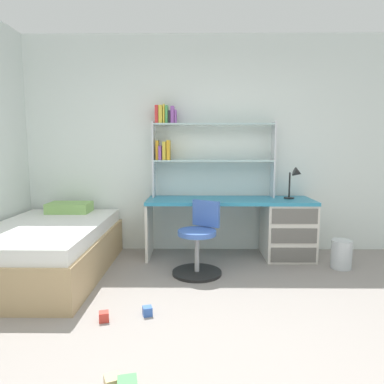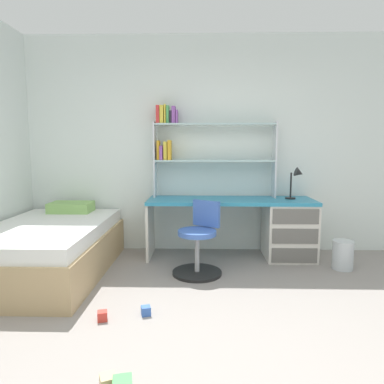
{
  "view_description": "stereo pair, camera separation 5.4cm",
  "coord_description": "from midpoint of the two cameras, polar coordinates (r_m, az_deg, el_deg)",
  "views": [
    {
      "loc": [
        -0.07,
        -1.87,
        1.32
      ],
      "look_at": [
        -0.1,
        1.56,
        0.88
      ],
      "focal_mm": 32.41,
      "sensor_mm": 36.0,
      "label": 1
    },
    {
      "loc": [
        -0.01,
        -1.87,
        1.32
      ],
      "look_at": [
        -0.1,
        1.56,
        0.88
      ],
      "focal_mm": 32.41,
      "sensor_mm": 36.0,
      "label": 2
    }
  ],
  "objects": [
    {
      "name": "room_shell",
      "position": [
        3.29,
        -20.0,
        7.45
      ],
      "size": [
        5.42,
        6.12,
        2.71
      ],
      "color": "silver",
      "rests_on": "ground_plane"
    },
    {
      "name": "bookshelf_hutch",
      "position": [
        4.29,
        0.27,
        8.14
      ],
      "size": [
        1.49,
        0.22,
        1.13
      ],
      "color": "silver",
      "rests_on": "desk"
    },
    {
      "name": "waste_bin",
      "position": [
        4.2,
        23.04,
        -9.39
      ],
      "size": [
        0.22,
        0.22,
        0.32
      ],
      "primitive_type": "cylinder",
      "color": "silver",
      "rests_on": "ground_plane"
    },
    {
      "name": "desk_lamp",
      "position": [
        4.29,
        16.35,
        2.24
      ],
      "size": [
        0.2,
        0.17,
        0.38
      ],
      "color": "black",
      "rests_on": "desk"
    },
    {
      "name": "bed_platform",
      "position": [
        3.97,
        -23.01,
        -8.68
      ],
      "size": [
        1.17,
        1.86,
        0.66
      ],
      "color": "tan",
      "rests_on": "ground_plane"
    },
    {
      "name": "toy_block_blue_0",
      "position": [
        2.92,
        -7.9,
        -18.84
      ],
      "size": [
        0.09,
        0.09,
        0.07
      ],
      "primitive_type": "cube",
      "rotation": [
        0.0,
        0.0,
        1.88
      ],
      "color": "#3860B7",
      "rests_on": "ground_plane"
    },
    {
      "name": "toy_block_natural_1",
      "position": [
        2.21,
        -13.75,
        -28.29
      ],
      "size": [
        0.11,
        0.11,
        0.08
      ],
      "primitive_type": "cube",
      "rotation": [
        0.0,
        0.0,
        0.41
      ],
      "color": "tan",
      "rests_on": "ground_plane"
    },
    {
      "name": "desk",
      "position": [
        4.3,
        12.73,
        -5.31
      ],
      "size": [
        1.98,
        0.6,
        0.71
      ],
      "color": "teal",
      "rests_on": "ground_plane"
    },
    {
      "name": "toy_block_red_2",
      "position": [
        2.9,
        -14.84,
        -19.2
      ],
      "size": [
        0.09,
        0.09,
        0.07
      ],
      "primitive_type": "cube",
      "rotation": [
        0.0,
        0.0,
        1.85
      ],
      "color": "red",
      "rests_on": "ground_plane"
    },
    {
      "name": "swivel_chair",
      "position": [
        3.68,
        0.66,
        -8.88
      ],
      "size": [
        0.52,
        0.52,
        0.76
      ],
      "color": "black",
      "rests_on": "ground_plane"
    },
    {
      "name": "ground_plane",
      "position": [
        2.29,
        1.68,
        -28.15
      ],
      "size": [
        5.42,
        6.12,
        0.02
      ],
      "primitive_type": "cube",
      "color": "gray"
    }
  ]
}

